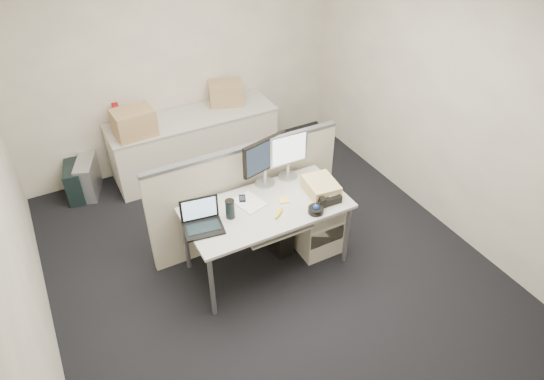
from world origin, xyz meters
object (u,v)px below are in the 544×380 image
monitor_main (265,162)px  desk_phone (327,197)px  desk (267,212)px  laptop (202,218)px

monitor_main → desk_phone: bearing=-66.8°
desk → desk_phone: 0.57m
desk → monitor_main: 0.47m
laptop → desk_phone: size_ratio=1.48×
desk → monitor_main: bearing=64.9°
desk_phone → laptop: bearing=174.0°
desk_phone → desk: bearing=163.1°
monitor_main → laptop: (-0.77, -0.34, -0.12)m
desk → monitor_main: (0.15, 0.32, 0.31)m
monitor_main → laptop: bearing=-170.2°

